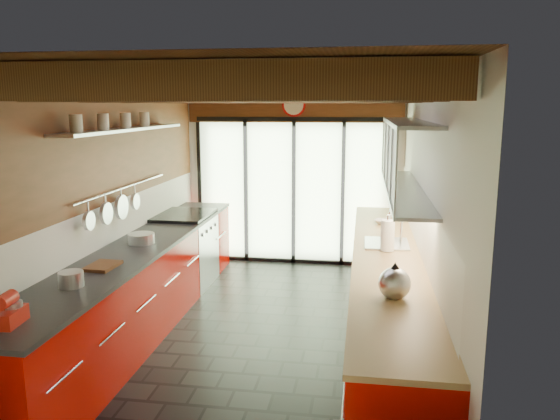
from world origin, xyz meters
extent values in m
plane|color=black|center=(0.00, 0.00, 0.00)|extent=(5.50, 5.50, 0.00)
plane|color=silver|center=(0.00, 2.75, 1.30)|extent=(3.20, 0.00, 3.20)
plane|color=silver|center=(0.00, -2.75, 1.30)|extent=(3.20, 0.00, 3.20)
plane|color=silver|center=(-1.60, 0.00, 1.30)|extent=(0.00, 5.50, 5.50)
plane|color=silver|center=(1.60, 0.00, 1.30)|extent=(0.00, 5.50, 5.50)
plane|color=#472814|center=(0.00, 0.00, 2.60)|extent=(5.50, 5.50, 0.00)
cube|color=#593316|center=(0.00, -2.25, 2.48)|extent=(3.14, 0.14, 0.22)
cube|color=#593316|center=(0.00, -1.35, 2.48)|extent=(3.14, 0.14, 0.22)
cube|color=#593316|center=(0.00, -0.45, 2.48)|extent=(3.14, 0.14, 0.22)
cube|color=#593316|center=(0.00, 0.45, 2.48)|extent=(3.14, 0.14, 0.22)
cube|color=#593316|center=(0.00, 1.35, 2.48)|extent=(3.14, 0.14, 0.22)
cube|color=#593316|center=(0.00, 2.25, 2.48)|extent=(3.14, 0.14, 0.22)
cube|color=brown|center=(0.00, 2.71, 2.35)|extent=(3.14, 0.06, 0.50)
plane|color=brown|center=(-1.57, 0.20, 1.98)|extent=(0.00, 4.90, 4.90)
plane|color=#C6EAAD|center=(0.00, 2.73, 1.08)|extent=(2.90, 0.00, 2.90)
cube|color=black|center=(-1.45, 2.72, 1.07)|extent=(0.05, 0.04, 2.15)
cube|color=black|center=(1.45, 2.72, 1.07)|extent=(0.05, 0.04, 2.15)
cube|color=black|center=(0.00, 2.69, 1.07)|extent=(0.06, 0.05, 2.15)
cube|color=black|center=(0.00, 2.69, 2.15)|extent=(2.90, 0.05, 0.06)
cylinder|color=#B20E0E|center=(0.00, 2.67, 2.35)|extent=(0.34, 0.04, 0.34)
cylinder|color=beige|center=(0.00, 2.65, 2.35)|extent=(0.28, 0.02, 0.28)
cube|color=#B00800|center=(-1.28, 0.00, 0.44)|extent=(0.65, 5.00, 0.88)
cube|color=black|center=(-1.28, 0.00, 0.90)|extent=(0.68, 5.00, 0.04)
cube|color=silver|center=(-1.28, 1.45, 0.44)|extent=(0.66, 0.90, 0.90)
cube|color=black|center=(-1.28, 1.45, 0.93)|extent=(0.65, 0.90, 0.06)
cube|color=#B00800|center=(1.28, 0.00, 0.44)|extent=(0.65, 5.00, 0.88)
cube|color=#AA8652|center=(1.28, 0.00, 0.90)|extent=(0.68, 5.00, 0.04)
cube|color=white|center=(0.95, 0.40, 0.44)|extent=(0.02, 0.60, 0.84)
cube|color=silver|center=(1.28, 0.40, 0.93)|extent=(0.45, 0.52, 0.02)
cylinder|color=silver|center=(1.42, 0.40, 1.10)|extent=(0.02, 0.02, 0.34)
torus|color=silver|center=(1.36, 0.40, 1.27)|extent=(0.14, 0.02, 0.14)
plane|color=silver|center=(1.26, 0.30, 1.85)|extent=(0.00, 3.00, 3.00)
cube|color=#9EA0A5|center=(1.43, 0.30, 1.51)|extent=(0.34, 3.00, 0.03)
cube|color=#9EA0A5|center=(1.43, 0.30, 2.19)|extent=(0.34, 3.00, 0.03)
cylinder|color=silver|center=(-1.54, 0.30, 1.47)|extent=(0.02, 2.20, 0.02)
cube|color=silver|center=(-1.45, 0.20, 2.10)|extent=(0.28, 2.60, 0.03)
cylinder|color=silver|center=(-1.50, -0.60, 1.29)|extent=(0.04, 0.18, 0.18)
cylinder|color=silver|center=(-1.50, -0.25, 1.29)|extent=(0.04, 0.22, 0.22)
cylinder|color=silver|center=(-1.50, 0.10, 1.29)|extent=(0.04, 0.26, 0.26)
cylinder|color=silver|center=(-1.50, 0.45, 1.29)|extent=(0.04, 0.18, 0.18)
cube|color=red|center=(-1.27, -2.14, 0.97)|extent=(0.16, 0.26, 0.11)
cylinder|color=red|center=(-1.27, -2.16, 1.10)|extent=(0.11, 0.17, 0.10)
cylinder|color=silver|center=(-1.27, -2.10, 1.01)|extent=(0.14, 0.14, 0.11)
cylinder|color=silver|center=(-1.27, -1.37, 0.98)|extent=(0.23, 0.23, 0.12)
cylinder|color=silver|center=(-1.27, 0.04, 0.97)|extent=(0.36, 0.36, 0.11)
cube|color=brown|center=(-1.27, -0.84, 0.93)|extent=(0.25, 0.34, 0.03)
sphere|color=silver|center=(1.27, -1.23, 1.04)|extent=(0.25, 0.25, 0.24)
cone|color=black|center=(1.27, -1.23, 1.18)|extent=(0.09, 0.09, 0.07)
cylinder|color=silver|center=(1.27, -1.10, 1.05)|extent=(0.03, 0.09, 0.05)
cylinder|color=white|center=(1.27, 0.12, 1.07)|extent=(0.16, 0.16, 0.31)
cylinder|color=silver|center=(1.27, 0.12, 1.26)|extent=(0.03, 0.03, 0.06)
imported|color=silver|center=(1.27, 0.72, 1.02)|extent=(0.10, 0.10, 0.19)
imported|color=silver|center=(1.27, 1.41, 0.95)|extent=(0.26, 0.26, 0.05)
camera|label=1|loc=(1.01, -5.23, 2.35)|focal=35.00mm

